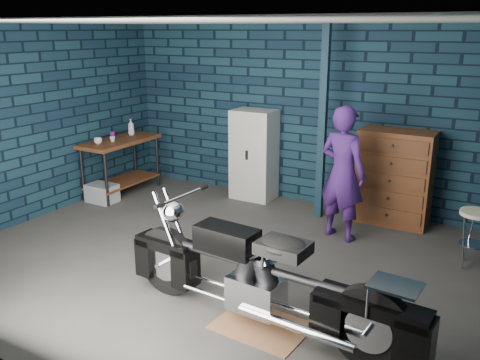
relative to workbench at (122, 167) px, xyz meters
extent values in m
plane|color=#444340|center=(2.68, -1.38, -0.46)|extent=(6.00, 6.00, 0.00)
cube|color=#0E1F31|center=(2.68, 1.12, 0.90)|extent=(6.00, 0.02, 2.70)
cube|color=#0E1F31|center=(-0.32, -1.38, 0.90)|extent=(0.02, 5.00, 2.70)
cube|color=silver|center=(2.68, -1.38, 2.25)|extent=(6.00, 5.00, 0.02)
cube|color=#112635|center=(3.23, 0.57, 0.90)|extent=(0.10, 0.10, 2.70)
cube|color=brown|center=(0.00, 0.00, 0.00)|extent=(0.60, 1.40, 0.91)
cube|color=brown|center=(3.81, -2.38, -0.45)|extent=(0.88, 0.69, 0.01)
imported|color=#3E1C69|center=(3.74, -0.02, 0.41)|extent=(0.72, 0.56, 1.74)
cube|color=#93959B|center=(0.02, -0.50, -0.31)|extent=(0.46, 0.33, 0.29)
cube|color=silver|center=(2.01, 0.85, 0.26)|extent=(0.67, 0.48, 1.43)
cube|color=brown|center=(4.20, 0.85, 0.20)|extent=(0.99, 0.55, 1.32)
imported|color=beige|center=(-0.06, -0.42, 0.50)|extent=(0.16, 0.16, 0.10)
imported|color=beige|center=(0.02, -0.19, 0.50)|extent=(0.09, 0.09, 0.08)
cylinder|color=#691B6D|center=(-0.16, 0.02, 0.51)|extent=(0.10, 0.10, 0.11)
imported|color=#93959B|center=(-0.08, 0.37, 0.59)|extent=(0.13, 0.13, 0.27)
camera|label=1|loc=(5.65, -6.05, 2.19)|focal=38.00mm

